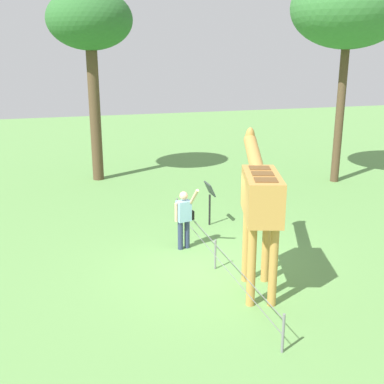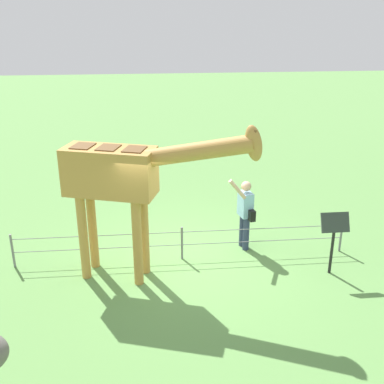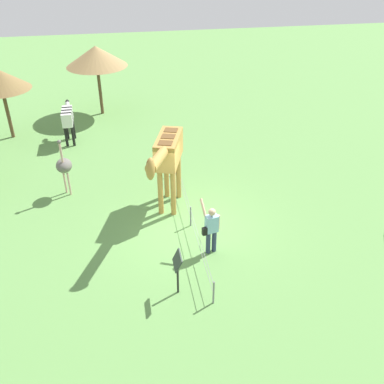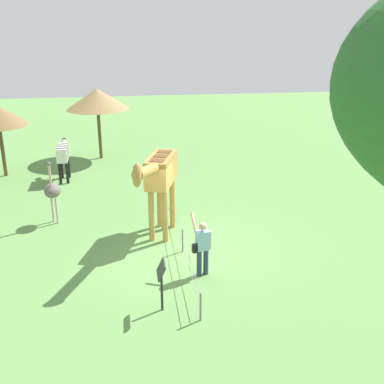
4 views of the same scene
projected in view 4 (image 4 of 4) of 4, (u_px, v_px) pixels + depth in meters
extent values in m
plane|color=#60934C|center=(179.00, 252.00, 14.37)|extent=(60.00, 60.00, 0.00)
cylinder|color=#BC8942|center=(165.00, 216.00, 14.74)|extent=(0.18, 0.18, 1.76)
cylinder|color=#BC8942|center=(151.00, 215.00, 14.81)|extent=(0.18, 0.18, 1.76)
cylinder|color=#BC8942|center=(172.00, 203.00, 15.75)|extent=(0.18, 0.18, 1.76)
cylinder|color=#BC8942|center=(160.00, 202.00, 15.82)|extent=(0.18, 0.18, 1.76)
cube|color=#BC8942|center=(161.00, 170.00, 14.81)|extent=(1.83, 1.18, 0.90)
cube|color=brown|center=(157.00, 160.00, 14.19)|extent=(0.48, 0.53, 0.02)
cube|color=brown|center=(161.00, 156.00, 14.65)|extent=(0.48, 0.53, 0.02)
cube|color=brown|center=(164.00, 151.00, 15.11)|extent=(0.48, 0.53, 0.02)
cylinder|color=#BC8942|center=(148.00, 171.00, 13.15)|extent=(2.10, 0.95, 0.74)
ellipsoid|color=#BC8942|center=(137.00, 175.00, 12.13)|extent=(0.46, 0.37, 0.68)
cylinder|color=brown|center=(139.00, 168.00, 12.08)|extent=(0.05, 0.05, 0.14)
cylinder|color=brown|center=(135.00, 169.00, 12.06)|extent=(0.05, 0.05, 0.14)
cylinder|color=navy|center=(199.00, 263.00, 12.94)|extent=(0.14, 0.14, 0.78)
cylinder|color=navy|center=(206.00, 261.00, 13.01)|extent=(0.14, 0.14, 0.78)
cube|color=#8CBFE0|center=(203.00, 240.00, 12.74)|extent=(0.31, 0.40, 0.55)
sphere|color=#D8AD8C|center=(203.00, 226.00, 12.60)|extent=(0.22, 0.22, 0.22)
cylinder|color=#D8AD8C|center=(194.00, 222.00, 12.77)|extent=(0.42, 0.17, 0.48)
cylinder|color=#D8AD8C|center=(210.00, 239.00, 12.82)|extent=(0.08, 0.08, 0.50)
cube|color=black|center=(196.00, 248.00, 12.69)|extent=(0.16, 0.22, 0.24)
cylinder|color=black|center=(62.00, 167.00, 20.75)|extent=(0.12, 0.12, 0.95)
cylinder|color=black|center=(69.00, 167.00, 20.79)|extent=(0.12, 0.12, 0.95)
cylinder|color=black|center=(60.00, 173.00, 20.01)|extent=(0.12, 0.12, 0.95)
cylinder|color=black|center=(67.00, 173.00, 20.06)|extent=(0.12, 0.12, 0.95)
cube|color=silver|center=(62.00, 156.00, 19.65)|extent=(0.18, 0.44, 0.60)
cube|color=black|center=(62.00, 155.00, 19.81)|extent=(0.18, 0.44, 0.60)
cube|color=silver|center=(62.00, 154.00, 19.97)|extent=(0.18, 0.44, 0.60)
cube|color=black|center=(63.00, 153.00, 20.13)|extent=(0.18, 0.44, 0.60)
cube|color=silver|center=(63.00, 152.00, 20.29)|extent=(0.18, 0.44, 0.60)
cube|color=black|center=(63.00, 151.00, 20.45)|extent=(0.18, 0.44, 0.60)
cube|color=silver|center=(64.00, 150.00, 20.60)|extent=(0.18, 0.44, 0.60)
cylinder|color=silver|center=(64.00, 145.00, 20.77)|extent=(0.45, 0.21, 0.47)
ellipsoid|color=black|center=(64.00, 140.00, 20.95)|extent=(0.40, 0.19, 0.22)
cylinder|color=#CC9E93|center=(57.00, 211.00, 16.19)|extent=(0.07, 0.07, 0.90)
cylinder|color=#CC9E93|center=(53.00, 210.00, 16.32)|extent=(0.07, 0.07, 0.90)
ellipsoid|color=#66605B|center=(52.00, 191.00, 16.00)|extent=(0.70, 0.56, 0.49)
cylinder|color=#CC9E93|center=(50.00, 177.00, 15.66)|extent=(0.08, 0.08, 0.80)
sphere|color=#66605B|center=(49.00, 164.00, 15.50)|extent=(0.14, 0.14, 0.14)
cylinder|color=brown|center=(3.00, 151.00, 20.79)|extent=(0.16, 0.16, 2.30)
cylinder|color=brown|center=(100.00, 134.00, 23.39)|extent=(0.16, 0.16, 2.49)
cone|color=#997A4C|center=(97.00, 99.00, 22.77)|extent=(3.02, 3.02, 0.98)
cylinder|color=black|center=(162.00, 293.00, 11.37)|extent=(0.06, 0.06, 0.95)
cube|color=#333D38|center=(161.00, 269.00, 11.14)|extent=(0.56, 0.21, 0.38)
cylinder|color=slate|center=(171.00, 199.00, 17.49)|extent=(0.05, 0.05, 0.75)
cylinder|color=slate|center=(183.00, 240.00, 14.25)|extent=(0.05, 0.05, 0.75)
cylinder|color=slate|center=(201.00, 307.00, 11.01)|extent=(0.05, 0.05, 0.75)
cube|color=slate|center=(183.00, 233.00, 14.16)|extent=(7.00, 0.01, 0.01)
cube|color=slate|center=(183.00, 242.00, 14.26)|extent=(7.00, 0.01, 0.01)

